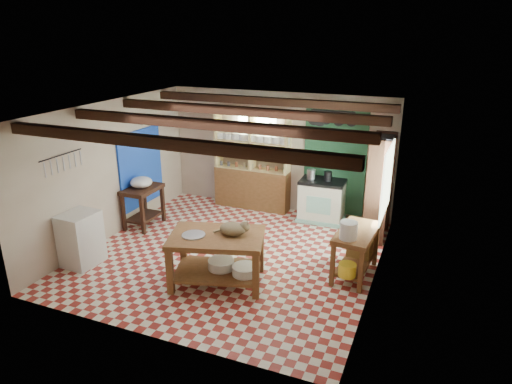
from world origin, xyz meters
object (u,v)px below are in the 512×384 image
at_px(cat, 233,229).
at_px(right_counter, 355,253).
at_px(stove, 322,201).
at_px(prep_table, 143,207).
at_px(work_table, 217,259).
at_px(white_cabinet, 81,239).

bearing_deg(cat, right_counter, 1.38).
xyz_separation_m(stove, cat, (-0.67, -2.95, 0.47)).
height_order(prep_table, cat, cat).
height_order(work_table, right_counter, work_table).
bearing_deg(prep_table, right_counter, -5.01).
bearing_deg(work_table, white_cabinet, 171.15).
bearing_deg(white_cabinet, stove, 48.07).
distance_m(stove, white_cabinet, 4.75).
bearing_deg(work_table, right_counter, 11.37).
bearing_deg(cat, stove, 50.58).
distance_m(stove, prep_table, 3.68).
bearing_deg(work_table, cat, 11.31).
bearing_deg(right_counter, work_table, -147.46).
relative_size(white_cabinet, right_counter, 0.84).
distance_m(prep_table, right_counter, 4.40).
distance_m(work_table, white_cabinet, 2.45).
distance_m(right_counter, cat, 2.05).
relative_size(work_table, right_counter, 1.31).
relative_size(work_table, cat, 3.40).
relative_size(stove, white_cabinet, 0.99).
bearing_deg(prep_table, white_cabinet, -90.81).
height_order(white_cabinet, right_counter, white_cabinet).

